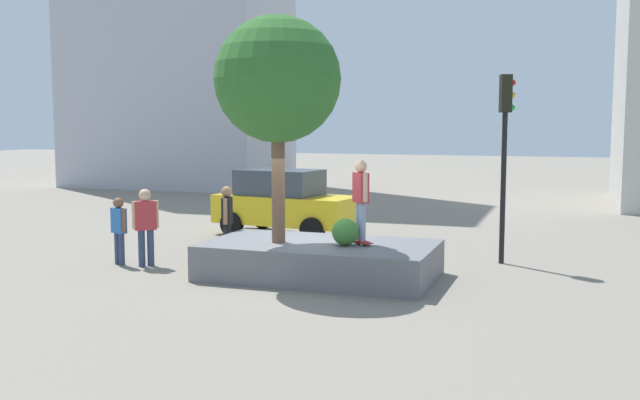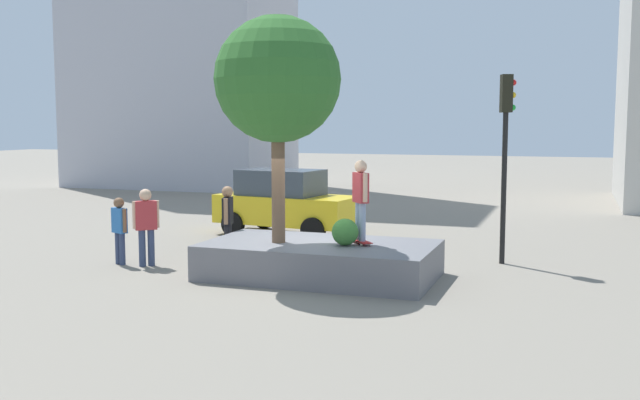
% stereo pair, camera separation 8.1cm
% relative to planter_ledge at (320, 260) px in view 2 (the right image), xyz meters
% --- Properties ---
extents(ground_plane, '(120.00, 120.00, 0.00)m').
position_rel_planter_ledge_xyz_m(ground_plane, '(-0.40, 0.15, -0.37)').
color(ground_plane, gray).
extents(planter_ledge, '(4.77, 2.64, 0.74)m').
position_rel_planter_ledge_xyz_m(planter_ledge, '(0.00, 0.00, 0.00)').
color(planter_ledge, slate).
rests_on(planter_ledge, ground).
extents(plaza_tree, '(2.61, 2.61, 4.69)m').
position_rel_planter_ledge_xyz_m(plaza_tree, '(-0.84, -0.23, 3.73)').
color(plaza_tree, brown).
rests_on(plaza_tree, planter_ledge).
extents(boxwood_shrub, '(0.55, 0.55, 0.55)m').
position_rel_planter_ledge_xyz_m(boxwood_shrub, '(0.59, -0.12, 0.64)').
color(boxwood_shrub, '#3D7A33').
rests_on(boxwood_shrub, planter_ledge).
extents(skateboard, '(0.67, 0.75, 0.07)m').
position_rel_planter_ledge_xyz_m(skateboard, '(0.83, 0.16, 0.42)').
color(skateboard, '#A51E1E').
rests_on(skateboard, planter_ledge).
extents(skateboarder, '(0.43, 0.46, 1.66)m').
position_rel_planter_ledge_xyz_m(skateboarder, '(0.83, 0.16, 1.40)').
color(skateboarder, '#8C9EB7').
rests_on(skateboarder, skateboard).
extents(taxi_cab, '(4.27, 2.35, 1.90)m').
position_rel_planter_ledge_xyz_m(taxi_cab, '(-2.90, 5.14, 0.59)').
color(taxi_cab, gold).
rests_on(taxi_cab, ground).
extents(traffic_light_corner, '(0.37, 0.34, 4.32)m').
position_rel_planter_ledge_xyz_m(traffic_light_corner, '(3.46, 2.84, 2.59)').
color(traffic_light_corner, black).
rests_on(traffic_light_corner, ground).
extents(bystander_watching, '(0.49, 0.46, 1.76)m').
position_rel_planter_ledge_xyz_m(bystander_watching, '(-4.11, -0.17, 0.65)').
color(bystander_watching, navy).
rests_on(bystander_watching, ground).
extents(passerby_with_bag, '(0.49, 0.33, 1.54)m').
position_rel_planter_ledge_xyz_m(passerby_with_bag, '(-4.79, -0.21, 0.52)').
color(passerby_with_bag, navy).
rests_on(passerby_with_bag, ground).
extents(pedestrian_crossing, '(0.32, 0.57, 1.74)m').
position_rel_planter_ledge_xyz_m(pedestrian_crossing, '(-2.79, 1.28, 0.64)').
color(pedestrian_crossing, black).
rests_on(pedestrian_crossing, ground).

